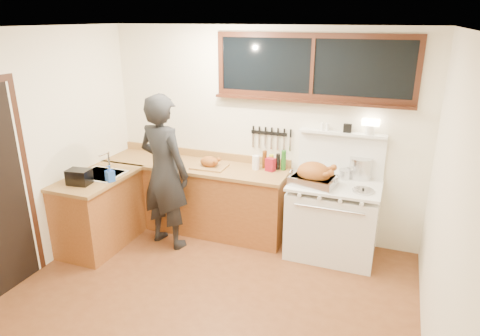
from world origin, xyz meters
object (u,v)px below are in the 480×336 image
at_px(vintage_stove, 333,217).
at_px(man, 164,172).
at_px(roast_turkey, 314,176).
at_px(cutting_board, 210,163).

xyz_separation_m(vintage_stove, man, (-1.95, -0.47, 0.47)).
distance_m(vintage_stove, roast_turkey, 0.60).
bearing_deg(man, vintage_stove, 13.62).
bearing_deg(cutting_board, man, -129.93).
bearing_deg(man, roast_turkey, 11.35).
bearing_deg(cutting_board, roast_turkey, -4.82).
height_order(vintage_stove, cutting_board, vintage_stove).
height_order(man, roast_turkey, man).
relative_size(cutting_board, roast_turkey, 0.79).
xyz_separation_m(man, roast_turkey, (1.72, 0.35, 0.06)).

